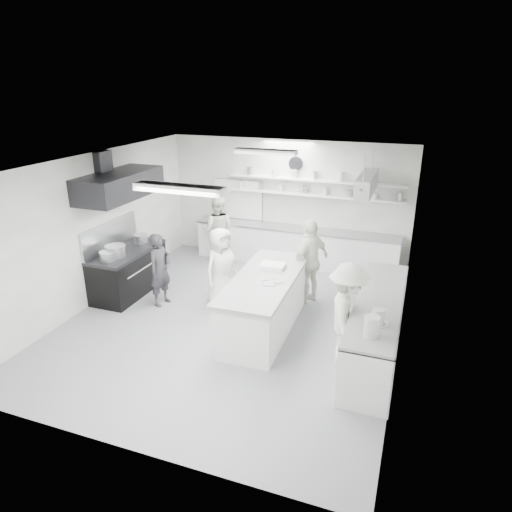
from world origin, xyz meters
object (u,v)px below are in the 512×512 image
(prep_island, at_px, (264,304))
(right_counter, at_px, (377,327))
(stove, at_px, (129,273))
(back_counter, at_px, (295,246))
(cook_back, at_px, (218,230))
(cook_stove, at_px, (160,270))

(prep_island, bearing_deg, right_counter, -5.44)
(stove, relative_size, back_counter, 0.36)
(stove, distance_m, cook_back, 2.57)
(cook_stove, bearing_deg, back_counter, -21.88)
(back_counter, xyz_separation_m, right_counter, (2.35, -3.40, 0.01))
(prep_island, xyz_separation_m, cook_stove, (-2.28, 0.21, 0.27))
(prep_island, relative_size, cook_stove, 1.75)
(right_counter, relative_size, cook_stove, 2.20)
(stove, distance_m, prep_island, 3.26)
(back_counter, distance_m, cook_stove, 3.63)
(stove, relative_size, right_counter, 0.55)
(back_counter, xyz_separation_m, cook_back, (-1.85, -0.49, 0.38))
(stove, height_order, cook_stove, cook_stove)
(cook_stove, height_order, cook_back, cook_back)
(stove, height_order, cook_back, cook_back)
(stove, height_order, back_counter, back_counter)
(stove, distance_m, cook_stove, 1.02)
(right_counter, distance_m, cook_back, 5.12)
(cook_stove, bearing_deg, right_counter, -83.92)
(prep_island, bearing_deg, cook_stove, 173.26)
(cook_stove, xyz_separation_m, cook_back, (0.11, 2.55, 0.09))
(cook_back, bearing_deg, stove, 52.76)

